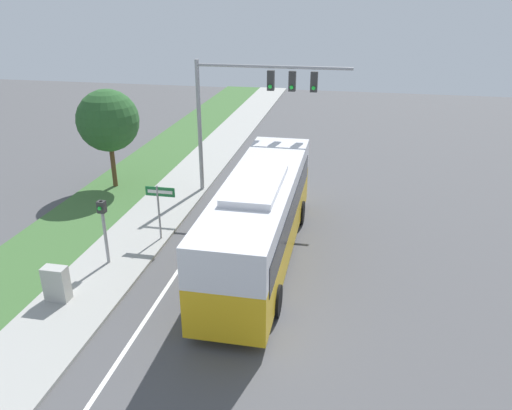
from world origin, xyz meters
The scene contains 9 objects.
ground_plane centered at (0.00, 0.00, 0.00)m, with size 80.00×80.00×0.00m, color #4C4C4F.
sidewalk centered at (-6.20, 0.00, 0.06)m, with size 2.80×80.00×0.12m.
lane_divider_near centered at (-3.60, 0.00, 0.00)m, with size 0.14×30.00×0.01m.
bus centered at (-0.79, 3.88, 1.91)m, with size 2.61×11.22×3.51m.
signal_gantry centered at (-2.52, 10.30, 4.89)m, with size 7.33×0.41×6.60m.
pedestrian_signal centered at (-6.30, 2.29, 1.81)m, with size 0.28×0.34×2.61m.
street_sign centered at (-5.03, 4.56, 1.70)m, with size 1.22×0.08×2.44m.
utility_cabinet centered at (-6.79, -0.31, 0.72)m, with size 0.78×0.44×1.20m.
roadside_tree centered at (-9.67, 9.87, 3.58)m, with size 3.10×3.10×5.04m.
Camera 1 is at (2.33, -12.74, 9.52)m, focal length 35.00 mm.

